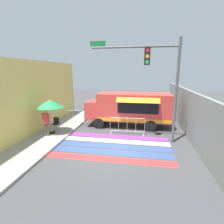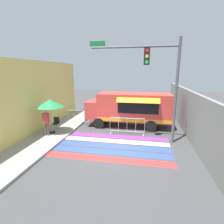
% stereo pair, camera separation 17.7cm
% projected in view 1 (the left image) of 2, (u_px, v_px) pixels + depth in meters
% --- Properties ---
extents(ground_plane, '(60.00, 60.00, 0.00)m').
position_uv_depth(ground_plane, '(113.00, 147.00, 9.74)').
color(ground_plane, '#424244').
extents(sidewalk_left, '(4.40, 16.00, 0.13)m').
position_uv_depth(sidewalk_left, '(26.00, 140.00, 10.60)').
color(sidewalk_left, '#99968E').
rests_on(sidewalk_left, ground_plane).
extents(building_left_facade, '(0.25, 16.00, 4.85)m').
position_uv_depth(building_left_facade, '(18.00, 102.00, 10.10)').
color(building_left_facade, '#E5D166').
rests_on(building_left_facade, ground_plane).
extents(concrete_wall_right, '(0.20, 16.00, 2.94)m').
position_uv_depth(concrete_wall_right, '(188.00, 113.00, 11.54)').
color(concrete_wall_right, gray).
rests_on(concrete_wall_right, ground_plane).
extents(crosswalk_painted, '(6.40, 3.60, 0.01)m').
position_uv_depth(crosswalk_painted, '(114.00, 146.00, 9.89)').
color(crosswalk_painted, red).
rests_on(crosswalk_painted, ground_plane).
extents(food_truck, '(6.26, 2.51, 2.55)m').
position_uv_depth(food_truck, '(127.00, 107.00, 13.22)').
color(food_truck, '#D13D33').
rests_on(food_truck, ground_plane).
extents(traffic_signal_pole, '(5.01, 0.29, 5.91)m').
position_uv_depth(traffic_signal_pole, '(158.00, 73.00, 9.70)').
color(traffic_signal_pole, '#515456').
rests_on(traffic_signal_pole, ground_plane).
extents(patio_umbrella, '(1.72, 1.72, 2.26)m').
position_uv_depth(patio_umbrella, '(50.00, 104.00, 11.16)').
color(patio_umbrella, black).
rests_on(patio_umbrella, sidewalk_left).
extents(folding_chair, '(0.41, 0.41, 0.90)m').
position_uv_depth(folding_chair, '(56.00, 122.00, 12.10)').
color(folding_chair, '#4C4C51').
rests_on(folding_chair, sidewalk_left).
extents(vendor_person, '(0.53, 0.23, 1.72)m').
position_uv_depth(vendor_person, '(46.00, 121.00, 10.94)').
color(vendor_person, brown).
rests_on(vendor_person, sidewalk_left).
extents(barricade_front, '(2.33, 0.44, 1.14)m').
position_uv_depth(barricade_front, '(127.00, 126.00, 11.67)').
color(barricade_front, '#B7BABF').
rests_on(barricade_front, ground_plane).
extents(barricade_side, '(1.87, 0.44, 1.14)m').
position_uv_depth(barricade_side, '(79.00, 117.00, 13.87)').
color(barricade_side, '#B7BABF').
rests_on(barricade_side, ground_plane).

